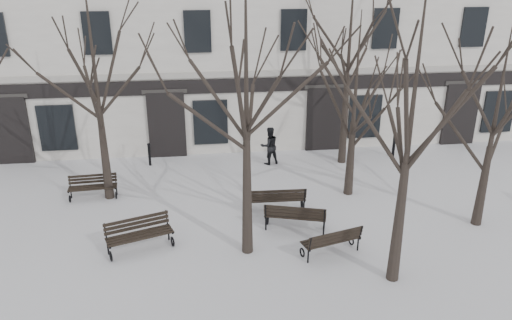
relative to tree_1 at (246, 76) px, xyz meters
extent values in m
plane|color=silver|center=(0.86, 0.29, -5.31)|extent=(100.00, 100.00, 0.00)
cube|color=silver|center=(0.86, 13.29, 0.19)|extent=(40.00, 10.00, 11.00)
cube|color=#AAA49C|center=(0.86, 8.26, -1.71)|extent=(40.00, 0.12, 0.25)
cube|color=black|center=(0.86, 8.25, -2.21)|extent=(40.00, 0.10, 0.60)
cube|color=black|center=(-9.14, 8.23, -3.86)|extent=(1.60, 0.22, 2.90)
cube|color=#2D2B28|center=(-9.14, 8.19, -2.36)|extent=(1.90, 0.08, 0.18)
cube|color=black|center=(-7.24, 8.24, -3.81)|extent=(1.50, 0.14, 2.00)
cube|color=black|center=(-2.64, 8.23, -3.86)|extent=(1.60, 0.22, 2.90)
cube|color=#2D2B28|center=(-2.64, 8.19, -2.36)|extent=(1.90, 0.08, 0.18)
cube|color=black|center=(-0.74, 8.24, -3.81)|extent=(1.50, 0.14, 2.00)
cube|color=black|center=(4.36, 8.23, -3.86)|extent=(1.60, 0.22, 2.90)
cube|color=#2D2B28|center=(4.36, 8.19, -2.36)|extent=(1.90, 0.08, 0.18)
cube|color=black|center=(6.26, 8.24, -3.81)|extent=(1.50, 0.14, 2.00)
cube|color=black|center=(10.86, 8.23, -3.86)|extent=(1.60, 0.22, 2.90)
cube|color=#2D2B28|center=(10.86, 8.19, -2.36)|extent=(1.90, 0.08, 0.18)
cube|color=black|center=(12.76, 8.24, -3.81)|extent=(1.50, 0.14, 2.00)
cube|color=black|center=(-5.14, 8.24, 0.09)|extent=(1.10, 0.14, 1.70)
cube|color=black|center=(-1.14, 8.24, 0.09)|extent=(1.10, 0.14, 1.70)
cube|color=black|center=(2.86, 8.24, 0.09)|extent=(1.10, 0.14, 1.70)
cube|color=black|center=(6.86, 8.24, 0.09)|extent=(1.10, 0.14, 1.70)
cube|color=black|center=(10.86, 8.24, 0.09)|extent=(1.10, 0.14, 1.70)
cone|color=black|center=(0.00, 0.00, -3.53)|extent=(0.34, 0.34, 3.57)
cone|color=black|center=(3.78, -1.87, -3.60)|extent=(0.34, 0.34, 3.42)
cone|color=black|center=(7.70, 0.75, -3.96)|extent=(0.34, 0.34, 2.70)
cone|color=black|center=(-4.64, 4.25, -3.60)|extent=(0.34, 0.34, 3.42)
cone|color=black|center=(4.16, 3.51, -3.92)|extent=(0.34, 0.34, 2.78)
cone|color=black|center=(4.81, 6.60, -3.46)|extent=(0.34, 0.34, 3.69)
torus|color=black|center=(-3.98, -0.04, -5.16)|extent=(0.16, 0.32, 0.32)
cylinder|color=black|center=(-4.11, 0.33, -5.06)|extent=(0.05, 0.05, 0.49)
cube|color=black|center=(-4.04, 0.15, -4.82)|extent=(0.25, 0.58, 0.05)
torus|color=black|center=(-2.23, 0.57, -5.16)|extent=(0.16, 0.32, 0.32)
cylinder|color=black|center=(-2.36, 0.94, -5.06)|extent=(0.05, 0.05, 0.49)
cube|color=black|center=(-2.30, 0.76, -4.82)|extent=(0.25, 0.58, 0.05)
cube|color=black|center=(-3.09, 0.23, -4.80)|extent=(1.88, 0.74, 0.04)
cube|color=black|center=(-3.14, 0.37, -4.80)|extent=(1.88, 0.74, 0.04)
cube|color=black|center=(-3.19, 0.51, -4.80)|extent=(1.88, 0.74, 0.04)
cube|color=black|center=(-3.24, 0.66, -4.80)|extent=(1.88, 0.74, 0.04)
cube|color=black|center=(-3.26, 0.70, -4.66)|extent=(1.86, 0.68, 0.10)
cube|color=black|center=(-3.26, 0.72, -4.53)|extent=(1.86, 0.68, 0.10)
cube|color=black|center=(-3.27, 0.74, -4.39)|extent=(1.86, 0.68, 0.10)
cylinder|color=black|center=(-4.14, 0.41, -4.60)|extent=(0.09, 0.16, 0.54)
cylinder|color=black|center=(-2.39, 1.03, -4.60)|extent=(0.09, 0.16, 0.54)
torus|color=black|center=(3.19, -0.02, -5.17)|extent=(0.13, 0.29, 0.29)
cylinder|color=black|center=(3.29, -0.36, -5.09)|extent=(0.05, 0.05, 0.45)
cube|color=black|center=(3.24, -0.19, -4.86)|extent=(0.20, 0.54, 0.05)
torus|color=black|center=(1.56, -0.49, -5.17)|extent=(0.13, 0.29, 0.29)
cylinder|color=black|center=(1.66, -0.84, -5.09)|extent=(0.05, 0.05, 0.45)
cube|color=black|center=(1.61, -0.66, -4.86)|extent=(0.20, 0.54, 0.05)
cube|color=black|center=(2.36, -0.22, -4.84)|extent=(1.75, 0.58, 0.03)
cube|color=black|center=(2.40, -0.35, -4.84)|extent=(1.75, 0.58, 0.03)
cube|color=black|center=(2.44, -0.49, -4.84)|extent=(1.75, 0.58, 0.03)
cube|color=black|center=(2.48, -0.62, -4.84)|extent=(1.75, 0.58, 0.03)
cube|color=black|center=(2.49, -0.66, -4.71)|extent=(1.73, 0.53, 0.09)
cube|color=black|center=(2.50, -0.68, -4.59)|extent=(1.73, 0.53, 0.09)
cube|color=black|center=(2.50, -0.70, -4.47)|extent=(1.73, 0.53, 0.09)
cylinder|color=black|center=(3.31, -0.44, -4.66)|extent=(0.08, 0.15, 0.50)
cylinder|color=black|center=(1.68, -0.91, -4.66)|extent=(0.08, 0.15, 0.50)
torus|color=black|center=(2.61, 1.03, -5.16)|extent=(0.14, 0.32, 0.32)
cylinder|color=black|center=(2.50, 0.66, -5.06)|extent=(0.05, 0.05, 0.49)
cube|color=black|center=(2.55, 0.84, -4.82)|extent=(0.22, 0.59, 0.05)
torus|color=black|center=(0.84, 1.56, -5.16)|extent=(0.14, 0.32, 0.32)
cylinder|color=black|center=(0.72, 1.18, -5.06)|extent=(0.05, 0.05, 0.49)
cube|color=black|center=(0.78, 1.37, -4.82)|extent=(0.22, 0.59, 0.05)
cube|color=black|center=(1.74, 1.34, -4.80)|extent=(1.91, 0.65, 0.04)
cube|color=black|center=(1.69, 1.19, -4.80)|extent=(1.91, 0.65, 0.04)
cube|color=black|center=(1.65, 1.04, -4.80)|extent=(1.91, 0.65, 0.04)
cube|color=black|center=(1.61, 0.90, -4.80)|extent=(1.91, 0.65, 0.04)
cube|color=black|center=(1.59, 0.86, -4.66)|extent=(1.89, 0.60, 0.10)
cube|color=black|center=(1.59, 0.83, -4.53)|extent=(1.89, 0.60, 0.10)
cube|color=black|center=(1.58, 0.81, -4.40)|extent=(1.89, 0.60, 0.10)
cylinder|color=black|center=(2.47, 0.57, -4.60)|extent=(0.09, 0.16, 0.54)
cylinder|color=black|center=(0.70, 1.10, -4.60)|extent=(0.09, 0.16, 0.54)
torus|color=black|center=(-6.00, 4.02, -5.18)|extent=(0.07, 0.28, 0.28)
cylinder|color=black|center=(-6.02, 4.36, -5.10)|extent=(0.05, 0.05, 0.43)
cube|color=black|center=(-6.01, 4.19, -4.88)|extent=(0.08, 0.53, 0.05)
torus|color=black|center=(-4.38, 4.13, -5.18)|extent=(0.07, 0.28, 0.28)
cylinder|color=black|center=(-4.41, 4.47, -5.10)|extent=(0.05, 0.05, 0.43)
cube|color=black|center=(-4.39, 4.30, -4.88)|extent=(0.08, 0.53, 0.05)
cube|color=black|center=(-5.19, 4.04, -4.86)|extent=(1.71, 0.21, 0.03)
cube|color=black|center=(-5.20, 4.17, -4.86)|extent=(1.71, 0.21, 0.03)
cube|color=black|center=(-5.21, 4.30, -4.86)|extent=(1.71, 0.21, 0.03)
cube|color=black|center=(-5.21, 4.44, -4.86)|extent=(1.71, 0.21, 0.03)
cube|color=black|center=(-5.22, 4.47, -4.74)|extent=(1.71, 0.16, 0.09)
cube|color=black|center=(-5.22, 4.49, -4.62)|extent=(1.71, 0.16, 0.09)
cube|color=black|center=(-5.22, 4.52, -4.51)|extent=(1.71, 0.16, 0.09)
cylinder|color=black|center=(-6.03, 4.44, -4.69)|extent=(0.05, 0.14, 0.47)
cylinder|color=black|center=(-4.41, 4.55, -4.69)|extent=(0.05, 0.14, 0.47)
torus|color=black|center=(2.20, 2.57, -5.16)|extent=(0.06, 0.32, 0.32)
cylinder|color=black|center=(2.19, 2.18, -5.06)|extent=(0.05, 0.05, 0.49)
cube|color=black|center=(2.19, 2.38, -4.82)|extent=(0.07, 0.60, 0.05)
torus|color=black|center=(0.35, 2.63, -5.16)|extent=(0.06, 0.32, 0.32)
cylinder|color=black|center=(0.33, 2.24, -5.06)|extent=(0.05, 0.05, 0.49)
cube|color=black|center=(0.34, 2.43, -4.82)|extent=(0.07, 0.60, 0.05)
cube|color=black|center=(1.27, 2.65, -4.80)|extent=(1.97, 0.16, 0.04)
cube|color=black|center=(1.27, 2.49, -4.80)|extent=(1.97, 0.16, 0.04)
cube|color=black|center=(1.26, 2.34, -4.80)|extent=(1.97, 0.16, 0.04)
cube|color=black|center=(1.26, 2.19, -4.80)|extent=(1.97, 0.16, 0.04)
cube|color=black|center=(1.26, 2.14, -4.65)|extent=(1.96, 0.10, 0.10)
cube|color=black|center=(1.26, 2.12, -4.52)|extent=(1.96, 0.10, 0.10)
cube|color=black|center=(1.26, 2.10, -4.39)|extent=(1.96, 0.10, 0.10)
cylinder|color=black|center=(2.18, 2.09, -4.60)|extent=(0.05, 0.16, 0.54)
cylinder|color=black|center=(0.33, 2.15, -4.60)|extent=(0.05, 0.16, 0.54)
cylinder|color=black|center=(-3.39, 7.22, -4.85)|extent=(0.11, 0.11, 0.92)
sphere|color=black|center=(-3.39, 7.22, -4.37)|extent=(0.13, 0.13, 0.13)
cylinder|color=black|center=(7.22, 6.87, -4.77)|extent=(0.13, 0.13, 1.08)
sphere|color=black|center=(7.22, 6.87, -4.21)|extent=(0.15, 0.15, 0.15)
imported|color=black|center=(1.67, 6.80, -5.31)|extent=(0.93, 0.81, 1.63)
camera|label=1|loc=(-1.32, -12.80, 2.79)|focal=35.00mm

